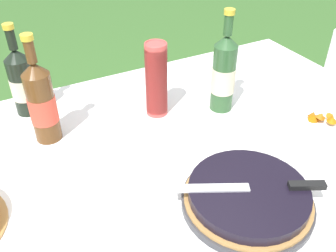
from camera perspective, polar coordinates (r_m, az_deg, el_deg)
garden_table at (r=1.09m, az=-0.05°, el=-9.18°), size 1.74×1.21×0.73m
tablecloth at (r=1.06m, az=-0.05°, el=-7.36°), size 1.75×1.22×0.10m
berry_tart at (r=0.96m, az=12.05°, el=-10.54°), size 0.33×0.33×0.06m
serving_knife at (r=0.94m, az=14.06°, el=-8.95°), size 0.35×0.19×0.01m
cup_stack at (r=1.22m, az=-1.78°, el=7.01°), size 0.07×0.07×0.25m
cider_bottle_green at (r=1.26m, az=8.48°, el=7.91°), size 0.08×0.08×0.35m
cider_bottle_amber at (r=1.16m, az=-18.68°, el=3.42°), size 0.08×0.08×0.34m
juice_bottle_red at (r=1.33m, az=-21.34°, el=6.31°), size 0.08×0.08×0.31m
snack_plate_near at (r=1.32m, az=22.38°, el=0.46°), size 0.21×0.21×0.05m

